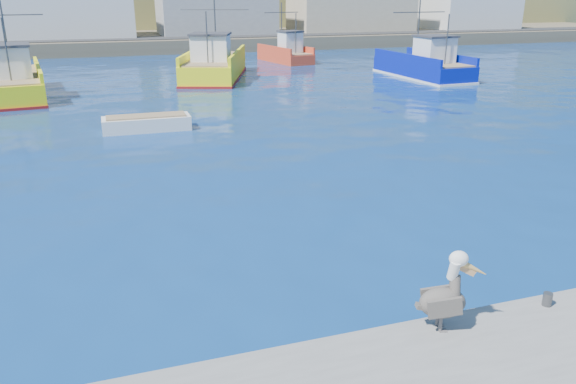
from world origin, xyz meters
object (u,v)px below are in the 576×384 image
object	(u,v)px
trawler_yellow_b	(214,65)
pelican	(445,296)
trawler_blue	(424,66)
skiff_far	(427,61)
trawler_yellow_a	(13,82)
skiff_mid	(147,124)
boat_orange	(286,52)

from	to	relation	value
trawler_yellow_b	pelican	bearing A→B (deg)	-94.68
trawler_blue	skiff_far	size ratio (longest dim) A/B	2.94
trawler_yellow_a	skiff_far	world-z (taller)	trawler_yellow_a
trawler_yellow_a	skiff_mid	bearing A→B (deg)	-59.11
trawler_yellow_b	skiff_far	bearing A→B (deg)	8.89
skiff_mid	skiff_far	world-z (taller)	skiff_mid
trawler_blue	pelican	bearing A→B (deg)	-120.63
trawler_yellow_a	boat_orange	bearing A→B (deg)	29.57
trawler_yellow_b	pelican	distance (m)	40.03
trawler_yellow_a	boat_orange	xyz separation A→B (m)	(24.67, 14.00, -0.05)
trawler_yellow_a	trawler_blue	distance (m)	32.36
trawler_blue	pelican	world-z (taller)	trawler_blue
trawler_yellow_b	trawler_yellow_a	bearing A→B (deg)	-162.42
trawler_yellow_b	pelican	size ratio (longest dim) A/B	7.60
boat_orange	trawler_yellow_a	bearing A→B (deg)	-150.43
trawler_yellow_a	skiff_mid	size ratio (longest dim) A/B	2.60
skiff_far	pelican	distance (m)	50.85
trawler_yellow_a	trawler_yellow_b	bearing A→B (deg)	17.58
boat_orange	skiff_far	xyz separation A→B (m)	(13.57, -5.58, -0.75)
skiff_far	skiff_mid	bearing A→B (deg)	-144.41
trawler_yellow_a	trawler_yellow_b	size ratio (longest dim) A/B	0.91
boat_orange	skiff_far	distance (m)	14.69
skiff_far	pelican	xyz separation A→B (m)	(-26.31, -43.50, 0.99)
boat_orange	pelican	distance (m)	50.71
trawler_yellow_b	boat_orange	size ratio (longest dim) A/B	1.63
trawler_yellow_a	skiff_mid	xyz separation A→B (m)	(7.93, -13.26, -0.73)
pelican	trawler_yellow_a	bearing A→B (deg)	108.77
trawler_yellow_b	skiff_mid	bearing A→B (deg)	-111.86
trawler_blue	skiff_far	xyz separation A→B (m)	(5.87, 8.99, -0.76)
skiff_mid	trawler_yellow_a	bearing A→B (deg)	120.89
skiff_mid	trawler_blue	bearing A→B (deg)	27.46
skiff_far	pelican	world-z (taller)	pelican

